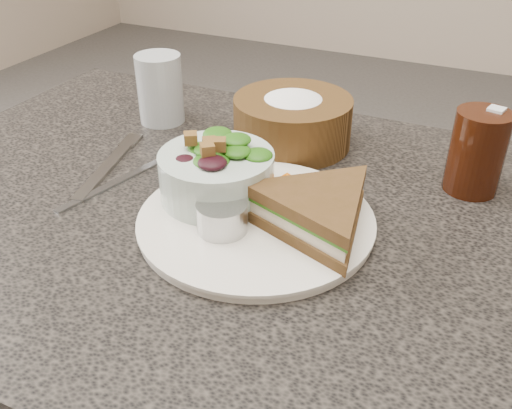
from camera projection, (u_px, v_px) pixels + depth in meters
The scene contains 11 objects.
dining_table at pixel (240, 402), 0.92m from camera, with size 1.00×0.70×0.75m, color black.
dinner_plate at pixel (256, 221), 0.68m from camera, with size 0.28×0.28×0.01m, color silver.
sandwich at pixel (316, 211), 0.64m from camera, with size 0.18×0.18×0.05m, color #4B311A, non-canonical shape.
salad_bowl at pixel (216, 168), 0.70m from camera, with size 0.14×0.14×0.08m, color #B3C8BD, non-canonical shape.
dressing_ramekin at pixel (222, 217), 0.65m from camera, with size 0.06×0.06×0.04m, color #AAAAAB.
orange_wedge at pixel (287, 182), 0.72m from camera, with size 0.06×0.06×0.03m, color #F86B03.
fork at pixel (106, 168), 0.80m from camera, with size 0.02×0.18×0.00m, color #999999.
knife at pixel (111, 185), 0.76m from camera, with size 0.01×0.17×0.00m, color gray.
bread_basket at pixel (293, 113), 0.85m from camera, with size 0.18×0.18×0.10m, color brown, non-canonical shape.
cola_glass at pixel (478, 148), 0.73m from camera, with size 0.07×0.07×0.12m, color black, non-canonical shape.
water_glass at pixel (160, 89), 0.92m from camera, with size 0.07×0.07×0.11m, color #ABB2B9.
Camera 1 is at (0.28, -0.54, 1.14)m, focal length 40.00 mm.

